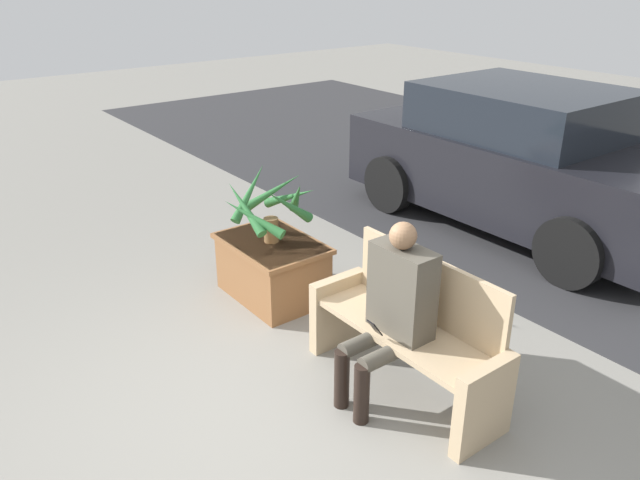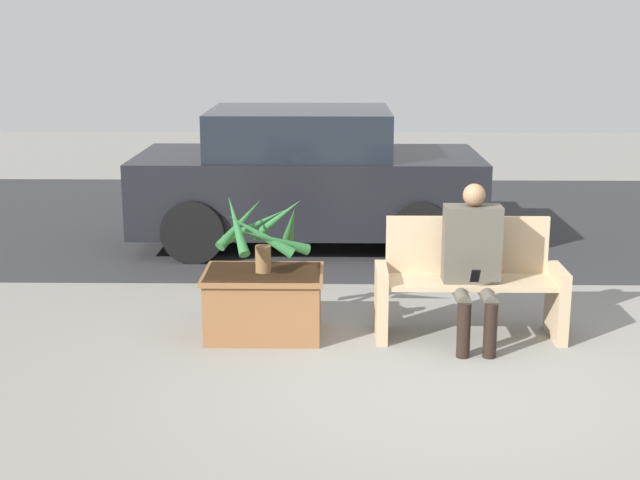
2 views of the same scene
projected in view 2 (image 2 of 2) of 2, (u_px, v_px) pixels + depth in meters
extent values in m
plane|color=gray|center=(446.00, 377.00, 6.45)|extent=(30.00, 30.00, 0.00)
cube|color=#2D2D30|center=(396.00, 219.00, 11.65)|extent=(20.00, 6.00, 0.01)
cube|color=tan|center=(381.00, 302.00, 7.21)|extent=(0.09, 0.48, 0.59)
cube|color=tan|center=(557.00, 303.00, 7.19)|extent=(0.09, 0.48, 0.59)
cube|color=tan|center=(470.00, 282.00, 7.16)|extent=(1.33, 0.45, 0.04)
cube|color=tan|center=(467.00, 245.00, 7.32)|extent=(1.33, 0.04, 0.47)
cube|color=#4C473D|center=(472.00, 244.00, 7.05)|extent=(0.45, 0.22, 0.61)
sphere|color=#8C6647|center=(474.00, 195.00, 6.94)|extent=(0.18, 0.18, 0.18)
cylinder|color=#4C473D|center=(461.00, 295.00, 6.93)|extent=(0.11, 0.42, 0.11)
cylinder|color=#4C473D|center=(487.00, 295.00, 6.93)|extent=(0.11, 0.42, 0.11)
cylinder|color=black|center=(464.00, 330.00, 6.78)|extent=(0.10, 0.10, 0.43)
cylinder|color=black|center=(490.00, 330.00, 6.78)|extent=(0.10, 0.10, 0.43)
cube|color=black|center=(475.00, 276.00, 6.87)|extent=(0.07, 0.09, 0.12)
cube|color=brown|center=(264.00, 304.00, 7.26)|extent=(0.92, 0.63, 0.54)
cube|color=brown|center=(263.00, 274.00, 7.20)|extent=(0.97, 0.68, 0.04)
cylinder|color=brown|center=(263.00, 259.00, 7.17)|extent=(0.13, 0.13, 0.22)
cone|color=#26602D|center=(291.00, 224.00, 7.13)|extent=(0.17, 0.52, 0.42)
cone|color=#26602D|center=(277.00, 219.00, 7.29)|extent=(0.49, 0.31, 0.43)
cone|color=#26602D|center=(256.00, 225.00, 7.36)|extent=(0.57, 0.24, 0.32)
cone|color=#26602D|center=(241.00, 223.00, 7.25)|extent=(0.40, 0.48, 0.39)
cone|color=#26602D|center=(236.00, 225.00, 7.02)|extent=(0.27, 0.49, 0.45)
cone|color=#26602D|center=(260.00, 235.00, 6.87)|extent=(0.54, 0.09, 0.38)
cone|color=#26602D|center=(276.00, 241.00, 6.88)|extent=(0.55, 0.33, 0.28)
cube|color=black|center=(309.00, 190.00, 10.25)|extent=(3.89, 1.80, 0.83)
cube|color=black|center=(300.00, 132.00, 10.09)|extent=(2.02, 1.66, 0.51)
cylinder|color=black|center=(420.00, 233.00, 9.42)|extent=(0.68, 0.18, 0.68)
cylinder|color=black|center=(407.00, 200.00, 11.17)|extent=(0.68, 0.18, 0.68)
cylinder|color=black|center=(193.00, 232.00, 9.46)|extent=(0.68, 0.18, 0.68)
cylinder|color=black|center=(215.00, 199.00, 11.21)|extent=(0.68, 0.18, 0.68)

